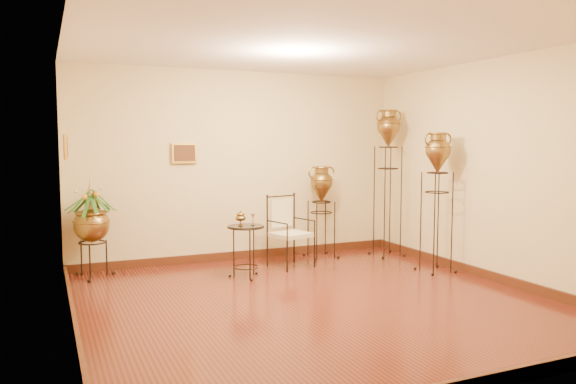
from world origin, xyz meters
name	(u,v)px	position (x,y,z in m)	size (l,w,h in m)	color
ground	(314,301)	(0.00, 0.00, 0.00)	(5.00, 5.00, 0.00)	maroon
room_shell	(314,144)	(-0.01, 0.01, 1.73)	(5.02, 5.02, 2.81)	beige
amphora_tall	(388,181)	(2.15, 1.82, 1.16)	(0.55, 0.55, 2.27)	black
amphora_mid	(437,201)	(2.15, 0.64, 0.97)	(0.51, 0.51, 1.91)	black
amphora_short	(321,211)	(1.16, 2.11, 0.71)	(0.55, 0.55, 1.42)	black
planter_urn	(91,220)	(-2.15, 2.15, 0.75)	(0.91, 0.91, 1.34)	black
armchair	(291,232)	(0.46, 1.67, 0.50)	(0.68, 0.65, 1.01)	black
side_table	(246,250)	(-0.33, 1.35, 0.36)	(0.48, 0.48, 0.86)	black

